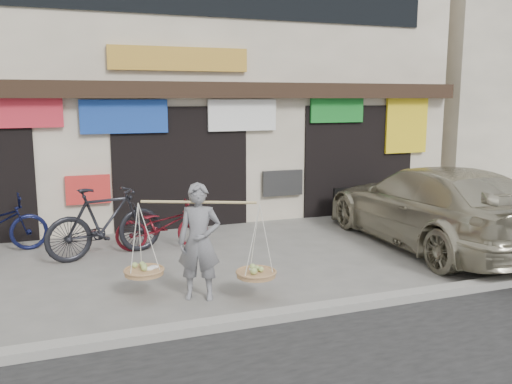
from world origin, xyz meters
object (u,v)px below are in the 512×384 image
object	(u,v)px
street_vendor	(199,246)
bike_1	(105,222)
bike_2	(162,225)
suv	(432,206)

from	to	relation	value
street_vendor	bike_1	xyz separation A→B (m)	(-1.08, 2.63, -0.13)
street_vendor	bike_1	size ratio (longest dim) A/B	0.95
street_vendor	bike_2	size ratio (longest dim) A/B	1.16
street_vendor	suv	distance (m)	5.17
street_vendor	bike_1	world-z (taller)	street_vendor
bike_1	suv	xyz separation A→B (m)	(6.10, -1.40, 0.14)
street_vendor	bike_2	xyz separation A→B (m)	(-0.02, 2.80, -0.32)
bike_1	suv	distance (m)	6.26
street_vendor	bike_2	world-z (taller)	street_vendor
suv	street_vendor	bearing A→B (deg)	15.70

